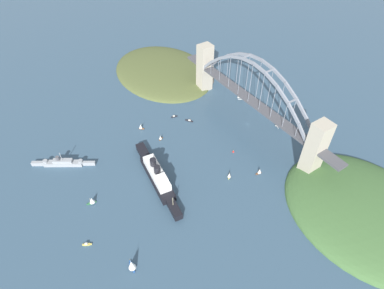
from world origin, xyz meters
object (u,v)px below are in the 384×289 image
(small_boat_7, at_px, (229,175))
(small_boat_2, at_px, (141,127))
(harbor_arch_bridge, at_px, (252,101))
(small_boat_5, at_px, (92,200))
(ocean_liner, at_px, (157,175))
(small_boat_8, at_px, (87,244))
(seaplane_second_in_formation, at_px, (240,98))
(seaplane_taxiing_near_bridge, at_px, (279,126))
(channel_marker_buoy, at_px, (233,151))
(small_boat_1, at_px, (174,116))
(small_boat_0, at_px, (189,121))
(small_boat_6, at_px, (132,265))
(small_boat_3, at_px, (161,138))
(naval_cruiser, at_px, (63,163))
(small_boat_4, at_px, (259,171))

(small_boat_7, bearing_deg, small_boat_2, 18.85)
(harbor_arch_bridge, height_order, small_boat_5, harbor_arch_bridge)
(ocean_liner, relative_size, small_boat_8, 14.03)
(seaplane_second_in_formation, xyz_separation_m, small_boat_2, (17.22, 135.21, 1.66))
(ocean_liner, bearing_deg, harbor_arch_bridge, -82.83)
(seaplane_taxiing_near_bridge, distance_m, channel_marker_buoy, 71.00)
(seaplane_second_in_formation, height_order, small_boat_1, seaplane_second_in_formation)
(seaplane_second_in_formation, distance_m, small_boat_8, 255.90)
(small_boat_0, bearing_deg, small_boat_6, 133.23)
(small_boat_1, distance_m, small_boat_2, 43.79)
(small_boat_5, bearing_deg, small_boat_1, -62.24)
(small_boat_8, bearing_deg, ocean_liner, -70.30)
(small_boat_3, bearing_deg, ocean_liner, 147.51)
(seaplane_second_in_formation, xyz_separation_m, small_boat_5, (-52.80, 220.16, 1.99))
(small_boat_5, relative_size, small_boat_8, 1.22)
(small_boat_2, bearing_deg, small_boat_6, 151.04)
(harbor_arch_bridge, bearing_deg, naval_cruiser, 74.88)
(small_boat_5, height_order, channel_marker_buoy, small_boat_5)
(small_boat_0, height_order, small_boat_7, small_boat_7)
(small_boat_5, xyz_separation_m, channel_marker_buoy, (-19.10, -150.63, -2.79))
(seaplane_taxiing_near_bridge, relative_size, small_boat_0, 1.25)
(harbor_arch_bridge, relative_size, naval_cruiser, 4.31)
(naval_cruiser, bearing_deg, seaplane_taxiing_near_bridge, -108.98)
(naval_cruiser, distance_m, channel_marker_buoy, 178.29)
(small_boat_3, height_order, small_boat_5, small_boat_5)
(seaplane_second_in_formation, bearing_deg, small_boat_5, 103.49)
(harbor_arch_bridge, distance_m, small_boat_1, 94.86)
(channel_marker_buoy, bearing_deg, small_boat_8, 96.34)
(ocean_liner, bearing_deg, small_boat_5, 82.42)
(small_boat_0, bearing_deg, small_boat_1, 33.27)
(seaplane_second_in_formation, height_order, small_boat_5, small_boat_5)
(small_boat_6, bearing_deg, small_boat_0, -46.77)
(ocean_liner, xyz_separation_m, small_boat_7, (-36.71, -60.86, -2.98))
(harbor_arch_bridge, relative_size, seaplane_second_in_formation, 28.82)
(ocean_liner, distance_m, naval_cruiser, 100.70)
(harbor_arch_bridge, xyz_separation_m, small_boat_5, (-8.08, 194.59, -29.98))
(naval_cruiser, height_order, channel_marker_buoy, naval_cruiser)
(seaplane_taxiing_near_bridge, xyz_separation_m, small_boat_7, (-29.03, 97.30, 1.49))
(small_boat_7, bearing_deg, small_boat_3, 18.59)
(small_boat_7, bearing_deg, small_boat_0, -9.06)
(channel_marker_buoy, bearing_deg, ocean_liner, 83.03)
(naval_cruiser, bearing_deg, small_boat_5, -172.95)
(small_boat_2, bearing_deg, small_boat_8, 136.06)
(small_boat_7, bearing_deg, small_boat_5, 70.03)
(channel_marker_buoy, bearing_deg, small_boat_4, -176.69)
(ocean_liner, xyz_separation_m, seaplane_taxiing_near_bridge, (-7.68, -158.16, -4.46))
(seaplane_taxiing_near_bridge, height_order, small_boat_0, seaplane_taxiing_near_bridge)
(seaplane_second_in_formation, relative_size, small_boat_6, 0.68)
(small_boat_6, distance_m, channel_marker_buoy, 157.96)
(seaplane_second_in_formation, distance_m, small_boat_4, 129.21)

